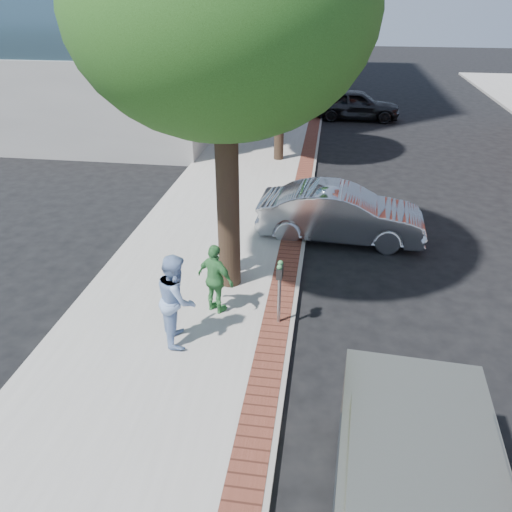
% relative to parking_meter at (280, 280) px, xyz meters
% --- Properties ---
extents(ground, '(120.00, 120.00, 0.00)m').
position_rel_parking_meter_xyz_m(ground, '(-0.76, -0.42, -1.21)').
color(ground, black).
rests_on(ground, ground).
extents(sidewalk, '(5.00, 60.00, 0.15)m').
position_rel_parking_meter_xyz_m(sidewalk, '(-2.26, 7.58, -1.13)').
color(sidewalk, '#9E9991').
rests_on(sidewalk, ground).
extents(brick_strip, '(0.60, 60.00, 0.01)m').
position_rel_parking_meter_xyz_m(brick_strip, '(-0.06, 7.58, -1.05)').
color(brick_strip, brown).
rests_on(brick_strip, sidewalk).
extents(curb, '(0.10, 60.00, 0.15)m').
position_rel_parking_meter_xyz_m(curb, '(0.29, 7.58, -1.13)').
color(curb, gray).
rests_on(curb, ground).
extents(office_base, '(18.20, 22.20, 4.00)m').
position_rel_parking_meter_xyz_m(office_base, '(-13.76, 21.58, 0.79)').
color(office_base, gray).
rests_on(office_base, ground).
extents(signal_near, '(0.70, 0.15, 3.80)m').
position_rel_parking_meter_xyz_m(signal_near, '(0.14, 21.58, 1.05)').
color(signal_near, black).
rests_on(signal_near, ground).
extents(tree_near, '(6.00, 6.00, 8.51)m').
position_rel_parking_meter_xyz_m(tree_near, '(-1.36, 1.48, 4.97)').
color(tree_near, black).
rests_on(tree_near, sidewalk).
extents(tree_far, '(4.80, 4.80, 7.14)m').
position_rel_parking_meter_xyz_m(tree_far, '(-1.26, 11.58, 4.09)').
color(tree_far, black).
rests_on(tree_far, sidewalk).
extents(parking_meter, '(0.12, 0.32, 1.47)m').
position_rel_parking_meter_xyz_m(parking_meter, '(0.00, 0.00, 0.00)').
color(parking_meter, gray).
rests_on(parking_meter, sidewalk).
extents(person_gray, '(0.66, 0.81, 1.90)m').
position_rel_parking_meter_xyz_m(person_gray, '(-1.46, 2.11, -0.10)').
color(person_gray, silver).
rests_on(person_gray, sidewalk).
extents(person_officer, '(0.96, 1.10, 1.94)m').
position_rel_parking_meter_xyz_m(person_officer, '(-1.95, -0.87, -0.08)').
color(person_officer, '#91B1E1').
rests_on(person_officer, sidewalk).
extents(person_green, '(1.03, 0.80, 1.64)m').
position_rel_parking_meter_xyz_m(person_green, '(-1.42, 0.23, -0.24)').
color(person_green, '#44964C').
rests_on(person_green, sidewalk).
extents(sedan_silver, '(4.84, 1.91, 1.57)m').
position_rel_parking_meter_xyz_m(sedan_silver, '(1.29, 4.65, -0.42)').
color(sedan_silver, '#B5B7BD').
rests_on(sedan_silver, ground).
extents(bg_car, '(4.81, 1.96, 1.63)m').
position_rel_parking_meter_xyz_m(bg_car, '(2.13, 19.87, -0.39)').
color(bg_car, black).
rests_on(bg_car, ground).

